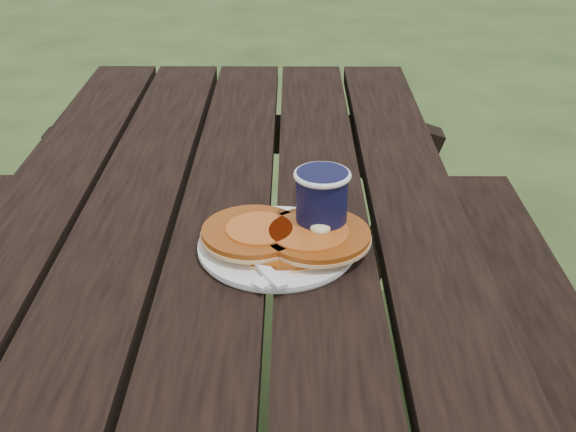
{
  "coord_description": "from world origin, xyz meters",
  "views": [
    {
      "loc": [
        0.11,
        -0.84,
        1.28
      ],
      "look_at": [
        0.1,
        0.04,
        0.8
      ],
      "focal_mm": 45.0,
      "sensor_mm": 36.0,
      "label": 1
    }
  ],
  "objects": [
    {
      "name": "coffee_cup",
      "position": [
        0.15,
        0.05,
        0.81
      ],
      "size": [
        0.08,
        0.08,
        0.11
      ],
      "rotation": [
        0.0,
        0.0,
        -0.35
      ],
      "color": "black",
      "rests_on": "picnic_table"
    },
    {
      "name": "knife",
      "position": [
        0.12,
        -0.02,
        0.76
      ],
      "size": [
        0.13,
        0.15,
        0.0
      ],
      "primitive_type": "cube",
      "rotation": [
        0.0,
        0.0,
        -0.72
      ],
      "color": "white",
      "rests_on": "plate"
    },
    {
      "name": "fork",
      "position": [
        0.07,
        -0.04,
        0.77
      ],
      "size": [
        0.11,
        0.16,
        0.01
      ],
      "primitive_type": null,
      "rotation": [
        0.0,
        0.0,
        0.51
      ],
      "color": "white",
      "rests_on": "plate"
    },
    {
      "name": "pancake_stack",
      "position": [
        0.1,
        0.02,
        0.77
      ],
      "size": [
        0.24,
        0.15,
        0.04
      ],
      "rotation": [
        0.0,
        0.0,
        0.18
      ],
      "color": "#A54912",
      "rests_on": "plate"
    },
    {
      "name": "plate",
      "position": [
        0.08,
        0.03,
        0.76
      ],
      "size": [
        0.28,
        0.28,
        0.01
      ],
      "primitive_type": "cylinder",
      "rotation": [
        0.0,
        0.0,
        -0.34
      ],
      "color": "white",
      "rests_on": "picnic_table"
    }
  ]
}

